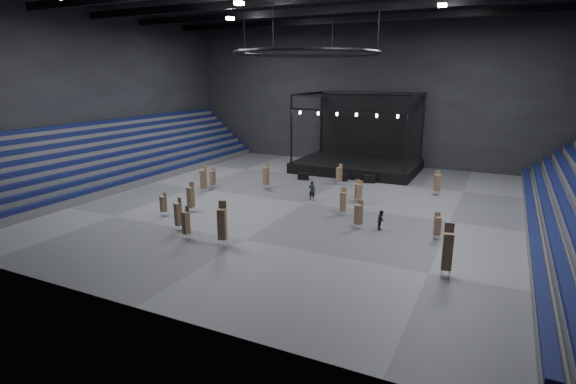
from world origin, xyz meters
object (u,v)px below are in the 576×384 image
at_px(flight_case_right, 369,179).
at_px(chair_stack_16, 204,177).
at_px(chair_stack_0, 191,197).
at_px(chair_stack_7, 437,226).
at_px(man_center, 312,191).
at_px(chair_stack_2, 343,201).
at_px(chair_stack_13, 339,174).
at_px(chair_stack_10, 359,214).
at_px(chair_stack_11, 359,191).
at_px(chair_stack_4, 178,214).
at_px(chair_stack_14, 213,177).
at_px(chair_stack_9, 186,222).
at_px(crew_member, 381,220).
at_px(chair_stack_12, 203,179).
at_px(chair_stack_1, 222,223).
at_px(chair_stack_15, 357,190).
at_px(flight_case_mid, 342,177).
at_px(chair_stack_3, 437,182).
at_px(chair_stack_8, 266,176).
at_px(stage, 359,158).
at_px(chair_stack_5, 448,250).
at_px(chair_stack_6, 163,204).
at_px(flight_case_left, 303,176).

xyz_separation_m(flight_case_right, chair_stack_16, (-14.45, -9.85, 0.76)).
xyz_separation_m(chair_stack_0, chair_stack_7, (19.68, 2.19, -0.28)).
xyz_separation_m(chair_stack_16, man_center, (11.59, 0.79, -0.27)).
distance_m(chair_stack_2, chair_stack_13, 10.74).
distance_m(chair_stack_10, chair_stack_11, 7.26).
bearing_deg(chair_stack_4, chair_stack_13, 92.69).
bearing_deg(chair_stack_10, chair_stack_13, 137.45).
bearing_deg(chair_stack_14, chair_stack_9, -58.02).
distance_m(chair_stack_4, crew_member, 15.12).
xyz_separation_m(chair_stack_7, chair_stack_12, (-22.67, 3.66, 0.32)).
xyz_separation_m(chair_stack_1, chair_stack_4, (-4.69, 1.16, -0.30)).
height_order(chair_stack_9, chair_stack_15, chair_stack_9).
bearing_deg(flight_case_mid, chair_stack_3, -9.14).
bearing_deg(chair_stack_9, chair_stack_2, 63.54).
bearing_deg(chair_stack_7, chair_stack_8, 132.46).
bearing_deg(chair_stack_8, stage, 78.97).
height_order(flight_case_mid, chair_stack_2, chair_stack_2).
distance_m(flight_case_right, chair_stack_4, 22.70).
bearing_deg(chair_stack_5, chair_stack_6, 166.35).
height_order(chair_stack_2, chair_stack_9, chair_stack_2).
height_order(chair_stack_3, chair_stack_4, chair_stack_4).
distance_m(stage, chair_stack_14, 18.68).
xyz_separation_m(chair_stack_1, chair_stack_10, (7.27, 7.26, -0.40)).
xyz_separation_m(chair_stack_5, chair_stack_15, (-9.39, 13.09, -0.54)).
height_order(chair_stack_12, chair_stack_14, chair_stack_12).
distance_m(flight_case_left, chair_stack_5, 25.66).
xyz_separation_m(chair_stack_3, chair_stack_4, (-15.81, -18.84, 0.01)).
xyz_separation_m(chair_stack_12, chair_stack_15, (14.63, 3.43, -0.28)).
bearing_deg(chair_stack_16, chair_stack_1, -28.34).
height_order(stage, chair_stack_5, stage).
height_order(chair_stack_0, chair_stack_16, chair_stack_0).
height_order(flight_case_left, chair_stack_2, chair_stack_2).
distance_m(flight_case_mid, chair_stack_14, 13.93).
relative_size(flight_case_left, chair_stack_5, 0.36).
height_order(stage, chair_stack_15, stage).
xyz_separation_m(chair_stack_8, chair_stack_12, (-4.89, -3.90, -0.01)).
xyz_separation_m(chair_stack_8, chair_stack_13, (6.11, 4.84, -0.18)).
bearing_deg(chair_stack_14, chair_stack_1, -48.47).
height_order(chair_stack_8, chair_stack_12, chair_stack_8).
distance_m(chair_stack_4, chair_stack_16, 12.60).
relative_size(chair_stack_15, man_center, 1.10).
bearing_deg(stage, chair_stack_13, -87.19).
height_order(flight_case_right, chair_stack_4, chair_stack_4).
bearing_deg(chair_stack_11, chair_stack_4, -123.76).
bearing_deg(chair_stack_6, crew_member, 35.63).
bearing_deg(stage, chair_stack_11, -72.72).
bearing_deg(chair_stack_13, chair_stack_6, -95.55).
bearing_deg(chair_stack_11, chair_stack_3, 47.66).
relative_size(chair_stack_13, chair_stack_14, 1.06).
xyz_separation_m(chair_stack_2, chair_stack_14, (-15.03, 3.04, -0.13)).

